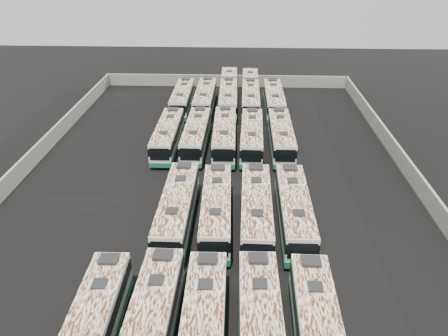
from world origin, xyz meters
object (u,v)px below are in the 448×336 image
bus_back_far_left (182,98)px  bus_back_far_right (274,100)px  bus_midback_right (252,136)px  bus_back_center (229,92)px  bus_midfront_right (256,210)px  bus_front_far_left (91,332)px  bus_back_left (205,99)px  bus_midfront_left (177,208)px  bus_front_right (261,334)px  bus_midfront_center (216,209)px  bus_midback_far_right (281,136)px  bus_front_left (150,330)px  bus_back_right (250,93)px  bus_midback_left (196,135)px  bus_midback_center (225,135)px  bus_midback_far_left (168,135)px  bus_front_center (203,335)px  bus_midfront_far_right (294,210)px

bus_back_far_left → bus_back_far_right: bus_back_far_right is taller
bus_midback_right → bus_back_far_left: (-10.94, 14.93, -0.02)m
bus_back_center → bus_midfront_right: bearing=-84.9°
bus_front_far_left → bus_midfront_right: size_ratio=0.97×
bus_back_left → bus_midfront_right: bearing=-76.5°
bus_back_far_left → bus_back_left: size_ratio=0.97×
bus_back_left → bus_midback_right: bearing=-63.3°
bus_midfront_left → bus_midback_right: size_ratio=1.02×
bus_front_right → bus_midfront_center: 15.15m
bus_back_far_left → bus_midback_far_right: bearing=-45.4°
bus_midfront_center → bus_midfront_right: size_ratio=0.97×
bus_front_left → bus_back_left: (-0.11, 46.93, -0.01)m
bus_front_right → bus_midfront_center: bus_front_right is taller
bus_front_right → bus_back_right: bearing=89.2°
bus_front_right → bus_midback_left: (-7.39, 32.25, -0.03)m
bus_midback_center → bus_midfront_center: bearing=-91.1°
bus_front_far_left → bus_midback_center: (7.43, 32.51, 0.07)m
bus_midback_left → bus_midback_right: (7.27, -0.14, -0.01)m
bus_front_right → bus_back_far_right: bus_front_right is taller
bus_midfront_right → bus_back_center: bearing=96.5°
bus_front_left → bus_back_center: (3.57, 50.39, -0.02)m
bus_midback_far_left → bus_back_right: bus_back_right is taller
bus_back_far_left → bus_midback_far_left: bearing=-90.6°
bus_midback_far_right → bus_back_center: bearing=112.3°
bus_front_right → bus_back_left: size_ratio=1.00×
bus_midback_far_left → bus_back_center: (7.40, 18.31, 0.05)m
bus_midback_right → bus_front_center: bearing=-95.1°
bus_midback_right → bus_midback_far_left: bearing=-178.6°
bus_front_center → bus_midback_far_right: 33.37m
bus_front_right → bus_midfront_center: size_ratio=1.02×
bus_back_far_left → bus_back_right: bearing=16.5°
bus_midfront_right → bus_midfront_far_right: size_ratio=1.01×
bus_midfront_far_right → bus_back_left: bus_back_left is taller
bus_midfront_center → bus_midfront_left: bearing=-179.9°
bus_front_left → bus_midback_far_right: 34.12m
bus_front_left → bus_back_far_right: bus_front_left is taller
bus_back_left → bus_front_far_left: bearing=-93.9°
bus_midback_far_right → bus_back_far_left: (-14.77, 14.72, -0.02)m
bus_midfront_right → bus_midback_center: 18.03m
bus_front_center → bus_midfront_far_right: bus_front_center is taller
bus_midback_right → bus_back_center: bus_back_center is taller
bus_front_far_left → bus_midback_left: bus_midback_left is taller
bus_back_far_right → bus_midfront_center: bearing=-103.0°
bus_midfront_far_right → bus_front_left: bearing=-126.3°
bus_midback_far_right → bus_back_left: size_ratio=0.98×
bus_front_center → bus_midback_right: bearing=82.8°
bus_midfront_center → bus_back_left: 32.48m
bus_front_far_left → bus_back_far_right: size_ratio=0.98×
bus_midfront_right → bus_midback_center: size_ratio=0.99×
bus_midback_far_right → bus_back_left: bus_back_left is taller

